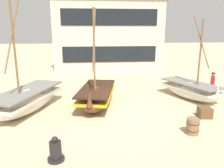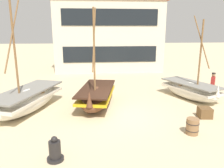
{
  "view_description": "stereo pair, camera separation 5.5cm",
  "coord_description": "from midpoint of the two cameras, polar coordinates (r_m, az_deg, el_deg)",
  "views": [
    {
      "loc": [
        -1.22,
        -10.86,
        4.36
      ],
      "look_at": [
        0.0,
        1.0,
        1.4
      ],
      "focal_mm": 35.67,
      "sensor_mm": 36.0,
      "label": 1
    },
    {
      "loc": [
        -1.16,
        -10.87,
        4.36
      ],
      "look_at": [
        0.0,
        1.0,
        1.4
      ],
      "focal_mm": 35.67,
      "sensor_mm": 36.0,
      "label": 2
    }
  ],
  "objects": [
    {
      "name": "fishing_boat_near_left",
      "position": [
        15.04,
        19.4,
        -1.37
      ],
      "size": [
        2.92,
        4.25,
        5.14
      ],
      "color": "silver",
      "rests_on": "ground"
    },
    {
      "name": "capstan_winch",
      "position": [
        8.08,
        -14.45,
        -16.3
      ],
      "size": [
        0.57,
        0.57,
        0.89
      ],
      "color": "black",
      "rests_on": "ground"
    },
    {
      "name": "wooden_barrel",
      "position": [
        10.18,
        19.82,
        -10.14
      ],
      "size": [
        0.56,
        0.56,
        0.7
      ],
      "color": "olive",
      "rests_on": "ground"
    },
    {
      "name": "fisherman_by_hull",
      "position": [
        15.54,
        24.18,
        -0.42
      ],
      "size": [
        0.39,
        0.42,
        1.68
      ],
      "color": "#33333D",
      "rests_on": "ground"
    },
    {
      "name": "fishing_boat_far_right",
      "position": [
        12.78,
        -4.09,
        -3.08
      ],
      "size": [
        2.5,
        4.45,
        5.45
      ],
      "color": "brown",
      "rests_on": "ground"
    },
    {
      "name": "fishing_boat_centre_large",
      "position": [
        12.82,
        -21.05,
        -3.75
      ],
      "size": [
        3.29,
        5.14,
        6.18
      ],
      "color": "silver",
      "rests_on": "ground"
    },
    {
      "name": "cargo_crate",
      "position": [
        12.25,
        22.55,
        -6.75
      ],
      "size": [
        0.67,
        0.67,
        0.51
      ],
      "primitive_type": "cube",
      "rotation": [
        0.0,
        0.0,
        1.48
      ],
      "color": "brown",
      "rests_on": "ground"
    },
    {
      "name": "ground_plane",
      "position": [
        11.76,
        0.37,
        -7.81
      ],
      "size": [
        120.0,
        120.0,
        0.0
      ],
      "primitive_type": "plane",
      "color": "#CCB78E"
    },
    {
      "name": "harbor_building_main",
      "position": [
        24.62,
        -1.2,
        12.33
      ],
      "size": [
        11.41,
        5.44,
        7.32
      ],
      "color": "beige",
      "rests_on": "ground"
    }
  ]
}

